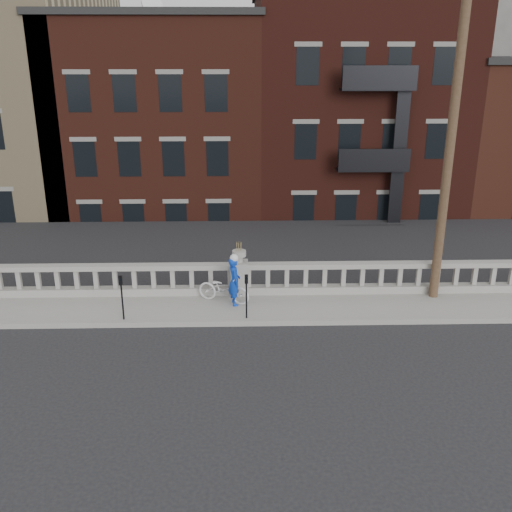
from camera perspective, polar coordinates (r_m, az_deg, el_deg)
The scene contains 10 objects.
ground at distance 15.00m, azimuth -1.69°, elevation -10.31°, with size 120.00×120.00×0.00m, color black.
sidewalk at distance 17.64m, azimuth -1.67°, elevation -5.23°, with size 32.00×2.20×0.15m, color gray.
balustrade at distance 18.28m, azimuth -1.67°, elevation -2.37°, with size 28.00×0.34×1.03m.
planter_pedestal at distance 18.21m, azimuth -1.68°, elevation -1.81°, with size 0.55×0.55×1.76m.
lower_level at distance 36.37m, azimuth -0.71°, elevation 11.96°, with size 80.00×44.00×20.80m.
utility_pole at distance 17.82m, azimuth 18.94°, elevation 11.35°, with size 1.60×0.28×10.00m.
parking_meter_b at distance 16.85m, azimuth -13.29°, elevation -3.58°, with size 0.10×0.09×1.36m.
parking_meter_c at distance 16.48m, azimuth -0.97°, elevation -3.56°, with size 0.10×0.09×1.36m.
bicycle at distance 17.74m, azimuth -3.24°, elevation -3.26°, with size 0.59×1.70×0.89m, color silver.
cyclist at distance 17.44m, azimuth -2.18°, elevation -2.52°, with size 0.56×0.37×1.53m, color #0C37B9.
Camera 1 is at (0.11, -13.00, 7.49)m, focal length 40.00 mm.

